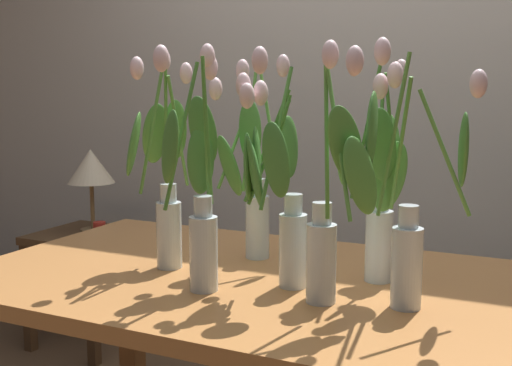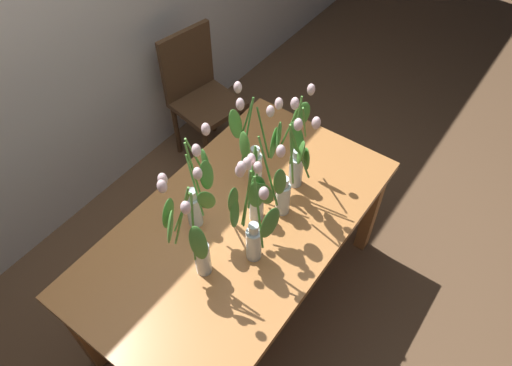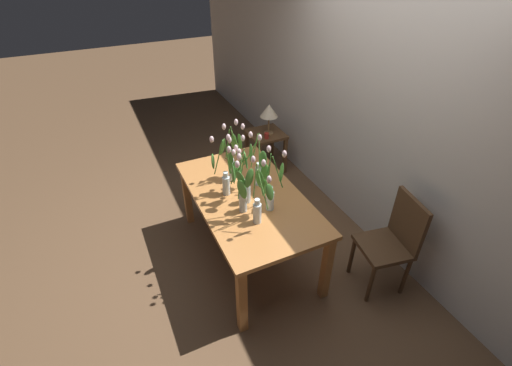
{
  "view_description": "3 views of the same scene",
  "coord_description": "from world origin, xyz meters",
  "px_view_note": "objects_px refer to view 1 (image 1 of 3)",
  "views": [
    {
      "loc": [
        0.63,
        -1.42,
        1.21
      ],
      "look_at": [
        -0.06,
        0.04,
        0.98
      ],
      "focal_mm": 43.85,
      "sensor_mm": 36.0,
      "label": 1
    },
    {
      "loc": [
        -1.0,
        -0.83,
        2.54
      ],
      "look_at": [
        0.09,
        -0.04,
        0.96
      ],
      "focal_mm": 33.17,
      "sensor_mm": 36.0,
      "label": 2
    },
    {
      "loc": [
        2.35,
        -1.03,
        2.67
      ],
      "look_at": [
        0.05,
        0.05,
        0.89
      ],
      "focal_mm": 25.13,
      "sensor_mm": 36.0,
      "label": 3
    }
  ],
  "objects_px": {
    "pillar_candle": "(100,230)",
    "tulip_vase_5": "(276,199)",
    "tulip_vase_0": "(199,198)",
    "tulip_vase_6": "(256,186)",
    "tulip_vase_3": "(377,199)",
    "side_table": "(86,256)",
    "tulip_vase_1": "(330,222)",
    "dining_table": "(270,311)",
    "tulip_vase_2": "(407,206)",
    "table_lamp": "(91,169)",
    "tulip_vase_4": "(164,184)"
  },
  "relations": [
    {
      "from": "tulip_vase_0",
      "to": "tulip_vase_3",
      "type": "relative_size",
      "value": 1.03
    },
    {
      "from": "dining_table",
      "to": "tulip_vase_6",
      "type": "relative_size",
      "value": 2.8
    },
    {
      "from": "tulip_vase_4",
      "to": "table_lamp",
      "type": "xyz_separation_m",
      "value": [
        -1.01,
        0.9,
        -0.11
      ]
    },
    {
      "from": "tulip_vase_3",
      "to": "tulip_vase_6",
      "type": "relative_size",
      "value": 1.0
    },
    {
      "from": "tulip_vase_4",
      "to": "table_lamp",
      "type": "distance_m",
      "value": 1.35
    },
    {
      "from": "tulip_vase_5",
      "to": "tulip_vase_6",
      "type": "height_order",
      "value": "tulip_vase_6"
    },
    {
      "from": "table_lamp",
      "to": "dining_table",
      "type": "bearing_deg",
      "value": -33.69
    },
    {
      "from": "tulip_vase_1",
      "to": "tulip_vase_2",
      "type": "distance_m",
      "value": 0.17
    },
    {
      "from": "tulip_vase_1",
      "to": "tulip_vase_0",
      "type": "bearing_deg",
      "value": -176.33
    },
    {
      "from": "tulip_vase_0",
      "to": "side_table",
      "type": "distance_m",
      "value": 1.69
    },
    {
      "from": "dining_table",
      "to": "tulip_vase_3",
      "type": "xyz_separation_m",
      "value": [
        0.25,
        0.09,
        0.3
      ]
    },
    {
      "from": "tulip_vase_1",
      "to": "pillar_candle",
      "type": "bearing_deg",
      "value": 146.5
    },
    {
      "from": "tulip_vase_2",
      "to": "table_lamp",
      "type": "relative_size",
      "value": 1.48
    },
    {
      "from": "dining_table",
      "to": "tulip_vase_4",
      "type": "distance_m",
      "value": 0.44
    },
    {
      "from": "tulip_vase_1",
      "to": "tulip_vase_3",
      "type": "xyz_separation_m",
      "value": [
        0.04,
        0.23,
        0.02
      ]
    },
    {
      "from": "tulip_vase_2",
      "to": "tulip_vase_5",
      "type": "xyz_separation_m",
      "value": [
        -0.31,
        -0.02,
        -0.0
      ]
    },
    {
      "from": "tulip_vase_6",
      "to": "side_table",
      "type": "bearing_deg",
      "value": 149.71
    },
    {
      "from": "tulip_vase_0",
      "to": "tulip_vase_2",
      "type": "bearing_deg",
      "value": 11.17
    },
    {
      "from": "dining_table",
      "to": "tulip_vase_1",
      "type": "height_order",
      "value": "tulip_vase_1"
    },
    {
      "from": "tulip_vase_1",
      "to": "tulip_vase_5",
      "type": "xyz_separation_m",
      "value": [
        -0.15,
        0.06,
        0.03
      ]
    },
    {
      "from": "tulip_vase_2",
      "to": "side_table",
      "type": "distance_m",
      "value": 2.01
    },
    {
      "from": "side_table",
      "to": "pillar_candle",
      "type": "xyz_separation_m",
      "value": [
        0.14,
        -0.06,
        0.16
      ]
    },
    {
      "from": "dining_table",
      "to": "table_lamp",
      "type": "xyz_separation_m",
      "value": [
        -1.32,
        0.88,
        0.21
      ]
    },
    {
      "from": "dining_table",
      "to": "pillar_candle",
      "type": "xyz_separation_m",
      "value": [
        -1.21,
        0.8,
        -0.06
      ]
    },
    {
      "from": "tulip_vase_1",
      "to": "tulip_vase_6",
      "type": "height_order",
      "value": "tulip_vase_1"
    },
    {
      "from": "tulip_vase_3",
      "to": "side_table",
      "type": "relative_size",
      "value": 1.04
    },
    {
      "from": "tulip_vase_6",
      "to": "tulip_vase_1",
      "type": "bearing_deg",
      "value": -41.29
    },
    {
      "from": "tulip_vase_1",
      "to": "tulip_vase_4",
      "type": "xyz_separation_m",
      "value": [
        -0.51,
        0.12,
        0.03
      ]
    },
    {
      "from": "tulip_vase_0",
      "to": "tulip_vase_2",
      "type": "height_order",
      "value": "tulip_vase_2"
    },
    {
      "from": "tulip_vase_0",
      "to": "tulip_vase_1",
      "type": "xyz_separation_m",
      "value": [
        0.32,
        0.02,
        -0.03
      ]
    },
    {
      "from": "dining_table",
      "to": "side_table",
      "type": "xyz_separation_m",
      "value": [
        -1.35,
        0.86,
        -0.22
      ]
    },
    {
      "from": "tulip_vase_4",
      "to": "dining_table",
      "type": "bearing_deg",
      "value": 3.01
    },
    {
      "from": "tulip_vase_6",
      "to": "tulip_vase_4",
      "type": "bearing_deg",
      "value": -144.45
    },
    {
      "from": "side_table",
      "to": "pillar_candle",
      "type": "height_order",
      "value": "pillar_candle"
    },
    {
      "from": "tulip_vase_0",
      "to": "side_table",
      "type": "xyz_separation_m",
      "value": [
        -1.24,
        1.02,
        -0.53
      ]
    },
    {
      "from": "tulip_vase_1",
      "to": "tulip_vase_3",
      "type": "height_order",
      "value": "tulip_vase_1"
    },
    {
      "from": "tulip_vase_3",
      "to": "table_lamp",
      "type": "bearing_deg",
      "value": 153.36
    },
    {
      "from": "tulip_vase_0",
      "to": "tulip_vase_6",
      "type": "bearing_deg",
      "value": 87.71
    },
    {
      "from": "tulip_vase_3",
      "to": "tulip_vase_4",
      "type": "bearing_deg",
      "value": -168.95
    },
    {
      "from": "tulip_vase_3",
      "to": "pillar_candle",
      "type": "relative_size",
      "value": 7.61
    },
    {
      "from": "tulip_vase_3",
      "to": "side_table",
      "type": "distance_m",
      "value": 1.85
    },
    {
      "from": "tulip_vase_5",
      "to": "side_table",
      "type": "relative_size",
      "value": 1.04
    },
    {
      "from": "tulip_vase_0",
      "to": "tulip_vase_3",
      "type": "bearing_deg",
      "value": 34.83
    },
    {
      "from": "tulip_vase_0",
      "to": "pillar_candle",
      "type": "bearing_deg",
      "value": 138.87
    },
    {
      "from": "tulip_vase_0",
      "to": "tulip_vase_1",
      "type": "distance_m",
      "value": 0.32
    },
    {
      "from": "dining_table",
      "to": "tulip_vase_6",
      "type": "distance_m",
      "value": 0.35
    },
    {
      "from": "pillar_candle",
      "to": "tulip_vase_5",
      "type": "bearing_deg",
      "value": -34.94
    },
    {
      "from": "tulip_vase_1",
      "to": "tulip_vase_3",
      "type": "distance_m",
      "value": 0.24
    },
    {
      "from": "tulip_vase_5",
      "to": "side_table",
      "type": "xyz_separation_m",
      "value": [
        -1.4,
        0.94,
        -0.53
      ]
    },
    {
      "from": "tulip_vase_5",
      "to": "side_table",
      "type": "bearing_deg",
      "value": 146.05
    }
  ]
}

